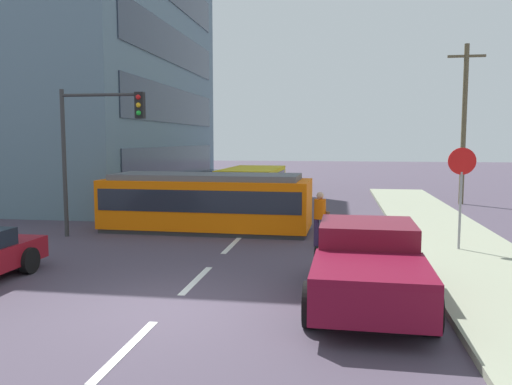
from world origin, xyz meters
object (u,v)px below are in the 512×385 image
pedestrian_crossing (320,216)px  traffic_light_mast (96,134)px  pickup_truck_parked (368,263)px  city_bus (252,185)px  parked_sedan_furthest (213,179)px  stop_sign (461,177)px  streetcar_tram (207,201)px  parked_sedan_far (179,187)px  utility_pole_mid (464,121)px  parked_sedan_mid (144,199)px

pedestrian_crossing → traffic_light_mast: bearing=177.6°
pickup_truck_parked → traffic_light_mast: bearing=146.2°
city_bus → pickup_truck_parked: bearing=-71.8°
parked_sedan_furthest → stop_sign: 22.24m
pedestrian_crossing → traffic_light_mast: (-7.33, 0.30, 2.50)m
streetcar_tram → city_bus: 6.95m
traffic_light_mast → parked_sedan_far: bearing=94.8°
pedestrian_crossing → stop_sign: (3.95, -0.40, 1.25)m
utility_pole_mid → stop_sign: bearing=-102.8°
parked_sedan_mid → pickup_truck_parked: bearing=-51.4°
pickup_truck_parked → utility_pole_mid: bearing=71.9°
traffic_light_mast → city_bus: bearing=66.9°
parked_sedan_furthest → utility_pole_mid: size_ratio=0.57×
traffic_light_mast → streetcar_tram: bearing=29.3°
traffic_light_mast → utility_pole_mid: size_ratio=0.61×
parked_sedan_mid → utility_pole_mid: bearing=20.8°
city_bus → traffic_light_mast: size_ratio=1.14×
streetcar_tram → pickup_truck_parked: 9.12m
city_bus → pickup_truck_parked: (4.72, -14.40, -0.27)m
parked_sedan_furthest → parked_sedan_far: bearing=-93.7°
parked_sedan_far → stop_sign: (12.26, -12.48, 1.57)m
pedestrian_crossing → parked_sedan_furthest: (-7.90, 18.36, -0.32)m
pickup_truck_parked → parked_sedan_far: pickup_truck_parked is taller
parked_sedan_far → traffic_light_mast: 12.15m
parked_sedan_mid → utility_pole_mid: utility_pole_mid is taller
streetcar_tram → stop_sign: size_ratio=2.56×
parked_sedan_furthest → pedestrian_crossing: bearing=-66.7°
pickup_truck_parked → stop_sign: stop_sign is taller
pedestrian_crossing → parked_sedan_far: bearing=124.5°
traffic_light_mast → utility_pole_mid: utility_pole_mid is taller
stop_sign → utility_pole_mid: size_ratio=0.36×
traffic_light_mast → utility_pole_mid: bearing=39.0°
parked_sedan_far → streetcar_tram: bearing=-67.1°
pedestrian_crossing → utility_pole_mid: size_ratio=0.21×
stop_sign → utility_pole_mid: utility_pole_mid is taller
city_bus → parked_sedan_far: city_bus is taller
pedestrian_crossing → parked_sedan_mid: (-8.00, 6.08, -0.32)m
pickup_truck_parked → parked_sedan_mid: bearing=128.6°
pickup_truck_parked → traffic_light_mast: 10.51m
streetcar_tram → utility_pole_mid: bearing=41.5°
utility_pole_mid → pickup_truck_parked: bearing=-108.1°
parked_sedan_furthest → utility_pole_mid: (14.59, -6.70, 3.53)m
parked_sedan_mid → stop_sign: stop_sign is taller
pedestrian_crossing → stop_sign: size_ratio=0.58×
streetcar_tram → city_bus: streetcar_tram is taller
pickup_truck_parked → traffic_light_mast: size_ratio=1.03×
pedestrian_crossing → pickup_truck_parked: bearing=-78.1°
parked_sedan_mid → stop_sign: (11.95, -6.48, 1.57)m
pickup_truck_parked → parked_sedan_far: 19.83m
city_bus → parked_sedan_far: 5.63m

